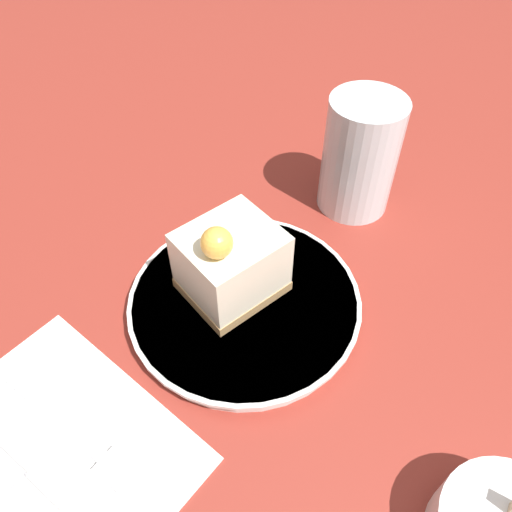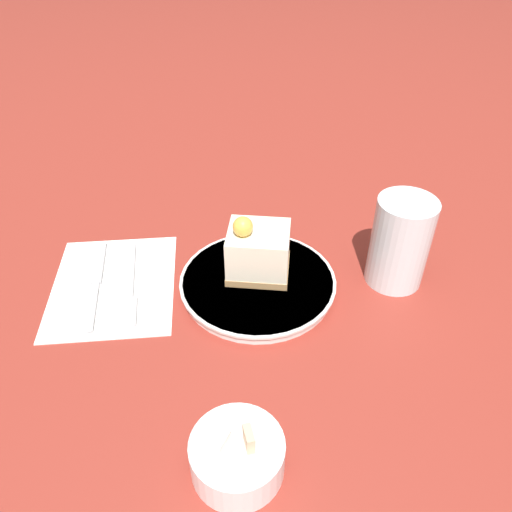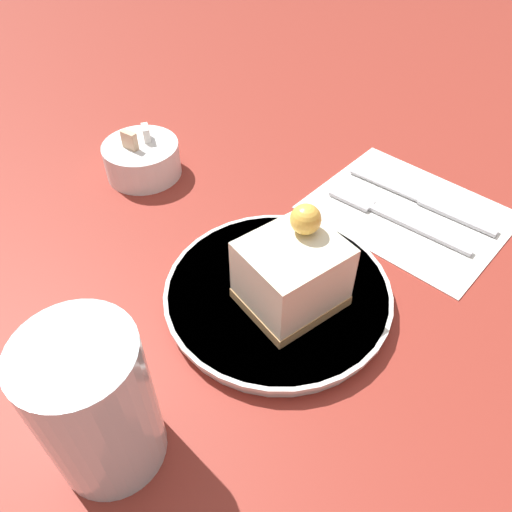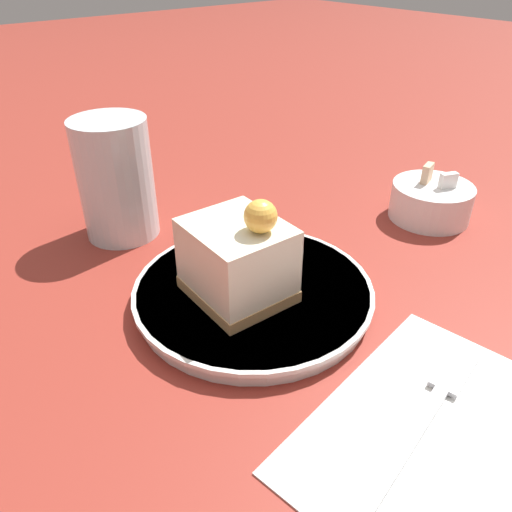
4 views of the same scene
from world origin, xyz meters
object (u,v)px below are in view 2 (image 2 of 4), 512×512
at_px(plate, 258,283).
at_px(fork, 130,289).
at_px(cake_slice, 258,251).
at_px(knife, 97,275).
at_px(drinking_glass, 401,244).
at_px(sugar_bowl, 237,456).

bearing_deg(plate, fork, 5.19).
xyz_separation_m(cake_slice, knife, (0.23, 0.01, -0.05)).
bearing_deg(cake_slice, knife, 4.44).
relative_size(fork, drinking_glass, 1.33).
distance_m(fork, drinking_glass, 0.38).
relative_size(plate, knife, 1.18).
distance_m(plate, drinking_glass, 0.20).
relative_size(cake_slice, fork, 0.56).
height_order(knife, sugar_bowl, sugar_bowl).
bearing_deg(drinking_glass, fork, 6.77).
xyz_separation_m(fork, sugar_bowl, (-0.17, 0.25, 0.02)).
relative_size(plate, drinking_glass, 1.67).
height_order(cake_slice, knife, cake_slice).
xyz_separation_m(plate, sugar_bowl, (0.01, 0.27, 0.01)).
bearing_deg(plate, cake_slice, -87.86).
bearing_deg(sugar_bowl, knife, -50.68).
distance_m(knife, sugar_bowl, 0.36).
bearing_deg(knife, cake_slice, 170.12).
xyz_separation_m(plate, drinking_glass, (-0.19, -0.03, 0.06)).
height_order(plate, cake_slice, cake_slice).
relative_size(cake_slice, sugar_bowl, 1.03).
bearing_deg(fork, drinking_glass, 175.15).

